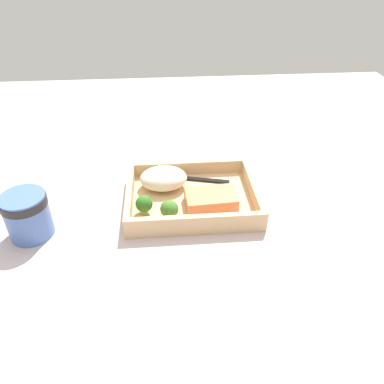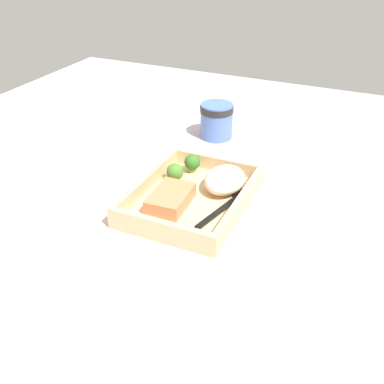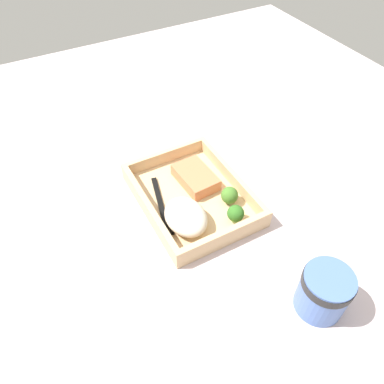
% 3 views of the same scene
% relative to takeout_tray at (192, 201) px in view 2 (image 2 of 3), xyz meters
% --- Properties ---
extents(ground_plane, '(1.60, 1.60, 0.02)m').
position_rel_takeout_tray_xyz_m(ground_plane, '(0.00, 0.00, -0.02)').
color(ground_plane, '#C2AFB2').
extents(takeout_tray, '(0.27, 0.21, 0.01)m').
position_rel_takeout_tray_xyz_m(takeout_tray, '(0.00, 0.00, 0.00)').
color(takeout_tray, tan).
rests_on(takeout_tray, ground_plane).
extents(tray_rim, '(0.27, 0.21, 0.03)m').
position_rel_takeout_tray_xyz_m(tray_rim, '(0.00, 0.00, 0.02)').
color(tray_rim, tan).
rests_on(tray_rim, takeout_tray).
extents(salmon_fillet, '(0.10, 0.07, 0.03)m').
position_rel_takeout_tray_xyz_m(salmon_fillet, '(-0.04, 0.03, 0.02)').
color(salmon_fillet, '#DB774D').
rests_on(salmon_fillet, takeout_tray).
extents(mashed_potatoes, '(0.10, 0.08, 0.04)m').
position_rel_takeout_tray_xyz_m(mashed_potatoes, '(0.06, -0.04, 0.03)').
color(mashed_potatoes, beige).
rests_on(mashed_potatoes, takeout_tray).
extents(broccoli_floret_1, '(0.03, 0.03, 0.04)m').
position_rel_takeout_tray_xyz_m(broccoli_floret_1, '(0.10, 0.04, 0.03)').
color(broccoli_floret_1, '#7B9F5C').
rests_on(broccoli_floret_1, takeout_tray).
extents(broccoli_floret_2, '(0.04, 0.04, 0.04)m').
position_rel_takeout_tray_xyz_m(broccoli_floret_2, '(0.05, 0.06, 0.03)').
color(broccoli_floret_2, '#89AB5D').
rests_on(broccoli_floret_2, takeout_tray).
extents(fork, '(0.16, 0.05, 0.00)m').
position_rel_takeout_tray_xyz_m(fork, '(0.00, -0.07, 0.01)').
color(fork, black).
rests_on(fork, takeout_tray).
extents(paper_cup, '(0.08, 0.08, 0.09)m').
position_rel_takeout_tray_xyz_m(paper_cup, '(0.31, 0.07, 0.04)').
color(paper_cup, '#4B6CB2').
rests_on(paper_cup, ground_plane).
extents(receipt_slip, '(0.14, 0.18, 0.00)m').
position_rel_takeout_tray_xyz_m(receipt_slip, '(-0.26, 0.04, -0.00)').
color(receipt_slip, white).
rests_on(receipt_slip, ground_plane).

